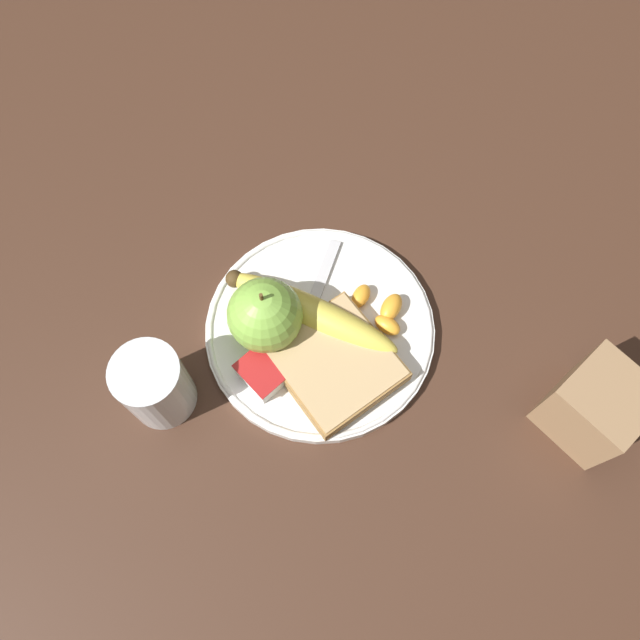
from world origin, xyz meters
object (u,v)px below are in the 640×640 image
banana (309,313)px  condiment_caddy (595,407)px  juice_glass (155,386)px  apple (265,315)px  plate (320,329)px  jam_packet (263,374)px  fork (307,318)px  bread_slice (335,364)px

banana → condiment_caddy: (0.26, 0.13, 0.01)m
juice_glass → apple: apple is taller
apple → plate: bearing=49.5°
banana → jam_packet: bearing=-78.6°
plate → juice_glass: bearing=-108.3°
jam_packet → juice_glass: bearing=-122.6°
fork → condiment_caddy: bearing=88.0°
juice_glass → jam_packet: 0.11m
plate → apple: (-0.04, -0.04, 0.04)m
banana → juice_glass: bearing=-103.8°
banana → fork: 0.02m
bread_slice → apple: bearing=-163.7°
apple → fork: (0.02, 0.04, -0.04)m
apple → bread_slice: 0.09m
apple → fork: bearing=63.4°
condiment_caddy → bread_slice: bearing=-144.6°
plate → condiment_caddy: bearing=27.1°
juice_glass → banana: 0.17m
plate → jam_packet: jam_packet is taller
plate → fork: fork is taller
juice_glass → bread_slice: juice_glass is taller
condiment_caddy → fork: bearing=-153.8°
apple → condiment_caddy: 0.33m
plate → condiment_caddy: 0.28m
fork → jam_packet: (0.02, -0.08, 0.01)m
juice_glass → bread_slice: bearing=56.5°
apple → bread_slice: apple is taller
juice_glass → jam_packet: juice_glass is taller
bread_slice → fork: 0.06m
bread_slice → jam_packet: bearing=-124.8°
jam_packet → plate: bearing=90.5°
fork → jam_packet: size_ratio=3.31×
banana → plate: bearing=8.5°
juice_glass → fork: (0.04, 0.16, -0.03)m
jam_packet → condiment_caddy: 0.32m
juice_glass → apple: size_ratio=1.02×
banana → jam_packet: size_ratio=4.11×
fork → condiment_caddy: (0.26, 0.13, 0.03)m
jam_packet → condiment_caddy: condiment_caddy is taller
apple → banana: size_ratio=0.44×
jam_packet → condiment_caddy: bearing=39.8°
juice_glass → jam_packet: bearing=57.4°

